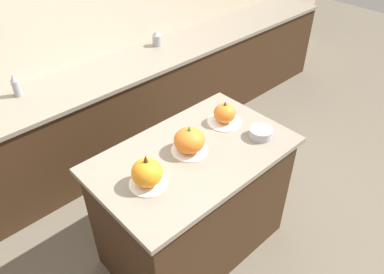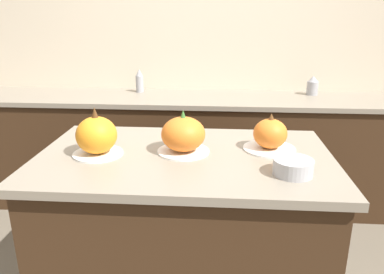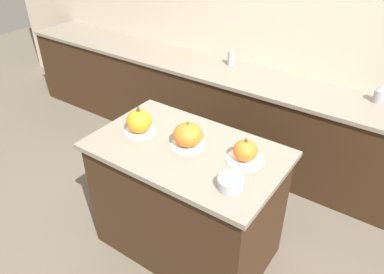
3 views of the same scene
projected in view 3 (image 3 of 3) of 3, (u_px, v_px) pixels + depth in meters
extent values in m
plane|color=#665B4C|center=(187.00, 244.00, 2.92)|extent=(12.00, 12.00, 0.00)
cube|color=beige|center=(291.00, 32.00, 3.37)|extent=(8.00, 0.06, 2.50)
cube|color=#382314|center=(187.00, 202.00, 2.68)|extent=(1.21, 0.72, 0.88)
cube|color=gray|center=(186.00, 150.00, 2.43)|extent=(1.27, 0.78, 0.03)
cube|color=#382314|center=(265.00, 126.00, 3.59)|extent=(6.00, 0.56, 0.85)
cube|color=gray|center=(271.00, 84.00, 3.35)|extent=(6.00, 0.60, 0.03)
cylinder|color=white|center=(140.00, 132.00, 2.58)|extent=(0.22, 0.22, 0.01)
ellipsoid|color=orange|center=(139.00, 121.00, 2.54)|extent=(0.17, 0.17, 0.16)
cone|color=#4C2D14|center=(138.00, 108.00, 2.48)|extent=(0.03, 0.03, 0.05)
cylinder|color=white|center=(188.00, 145.00, 2.45)|extent=(0.23, 0.23, 0.01)
ellipsoid|color=orange|center=(188.00, 135.00, 2.40)|extent=(0.19, 0.19, 0.15)
cone|color=#38702D|center=(188.00, 123.00, 2.35)|extent=(0.03, 0.03, 0.04)
cylinder|color=white|center=(244.00, 160.00, 2.31)|extent=(0.23, 0.23, 0.01)
ellipsoid|color=orange|center=(245.00, 151.00, 2.27)|extent=(0.15, 0.15, 0.13)
cone|color=brown|center=(246.00, 140.00, 2.23)|extent=(0.03, 0.03, 0.03)
cylinder|color=#99999E|center=(231.00, 59.00, 3.64)|extent=(0.06, 0.06, 0.13)
cone|color=#99999E|center=(231.00, 49.00, 3.59)|extent=(0.06, 0.06, 0.06)
cylinder|color=#99999E|center=(379.00, 96.00, 2.99)|extent=(0.09, 0.09, 0.10)
cone|color=#99999E|center=(381.00, 88.00, 2.95)|extent=(0.08, 0.08, 0.04)
cylinder|color=#ADADB2|center=(231.00, 183.00, 2.08)|extent=(0.15, 0.15, 0.06)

